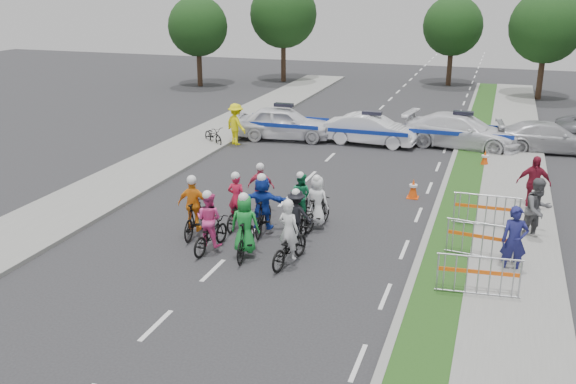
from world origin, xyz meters
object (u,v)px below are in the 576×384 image
(spectator_0, at_px, (514,241))
(tree_1, at_px, (547,27))
(rider_4, at_px, (296,221))
(tree_0, at_px, (198,26))
(barrier_1, at_px, (482,242))
(tree_3, at_px, (283,14))
(rider_7, at_px, (317,207))
(police_car_1, at_px, (371,130))
(cone_0, at_px, (413,189))
(rider_1, at_px, (245,232))
(rider_9, at_px, (261,194))
(rider_6, at_px, (237,208))
(rider_2, at_px, (210,228))
(rider_3, at_px, (194,213))
(spectator_2, at_px, (533,183))
(barrier_2, at_px, (486,212))
(spectator_1, at_px, (538,210))
(civilian_sedan, at_px, (549,137))
(police_car_0, at_px, (284,123))
(parked_bike, at_px, (213,135))
(marshal_hiviz, at_px, (236,124))
(police_car_2, at_px, (462,131))
(barrier_0, at_px, (478,278))
(rider_8, at_px, (301,203))
(rider_0, at_px, (289,243))
(cone_1, at_px, (485,159))
(tree_4, at_px, (453,26))

(spectator_0, height_order, tree_1, tree_1)
(rider_4, distance_m, tree_0, 30.05)
(barrier_1, bearing_deg, tree_3, 118.33)
(rider_7, distance_m, police_car_1, 11.08)
(police_car_1, height_order, cone_0, police_car_1)
(rider_1, height_order, rider_7, rider_1)
(rider_9, height_order, tree_0, tree_0)
(rider_6, xyz_separation_m, rider_9, (0.30, 1.31, 0.08))
(rider_9, xyz_separation_m, cone_0, (4.49, 3.21, -0.34))
(rider_2, bearing_deg, rider_3, -37.78)
(police_car_1, relative_size, barrier_1, 2.12)
(police_car_1, relative_size, spectator_2, 2.26)
(rider_6, distance_m, cone_0, 6.59)
(spectator_2, distance_m, barrier_2, 2.70)
(rider_6, xyz_separation_m, spectator_1, (8.74, 1.75, 0.36))
(spectator_0, xyz_separation_m, cone_0, (-3.31, 5.37, -0.59))
(police_car_1, relative_size, civilian_sedan, 0.93)
(rider_1, height_order, police_car_1, rider_1)
(police_car_0, distance_m, parked_bike, 3.46)
(parked_bike, bearing_deg, spectator_2, -71.22)
(tree_3, bearing_deg, barrier_1, -61.67)
(rider_7, height_order, tree_1, tree_1)
(rider_1, xyz_separation_m, police_car_0, (-3.49, 13.44, 0.05))
(rider_4, bearing_deg, marshal_hiviz, -54.87)
(barrier_1, bearing_deg, police_car_0, 129.71)
(police_car_2, height_order, tree_0, tree_0)
(police_car_1, height_order, barrier_0, police_car_1)
(rider_7, distance_m, rider_8, 0.76)
(police_car_1, relative_size, tree_0, 0.67)
(rider_7, relative_size, barrier_0, 0.88)
(barrier_2, bearing_deg, rider_0, -138.73)
(rider_7, bearing_deg, rider_8, -19.91)
(police_car_0, distance_m, spectator_0, 16.11)
(rider_2, xyz_separation_m, tree_1, (9.63, 28.79, 3.86))
(rider_9, xyz_separation_m, tree_3, (-8.68, 27.52, 4.21))
(rider_2, xyz_separation_m, tree_0, (-13.37, 26.79, 3.51))
(rider_6, distance_m, rider_8, 2.03)
(barrier_2, bearing_deg, rider_1, -145.63)
(tree_1, xyz_separation_m, tree_3, (-18.00, 2.00, 0.35))
(rider_4, bearing_deg, police_car_1, -84.65)
(rider_9, relative_size, police_car_0, 0.38)
(rider_3, distance_m, cone_1, 13.20)
(tree_0, bearing_deg, barrier_1, -50.51)
(tree_3, relative_size, tree_4, 1.17)
(police_car_0, height_order, tree_3, tree_3)
(rider_0, relative_size, marshal_hiviz, 1.00)
(spectator_2, relative_size, barrier_0, 0.94)
(tree_4, bearing_deg, cone_0, -87.45)
(police_car_1, height_order, barrier_2, police_car_1)
(police_car_1, xyz_separation_m, tree_4, (1.80, 19.12, 3.49))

